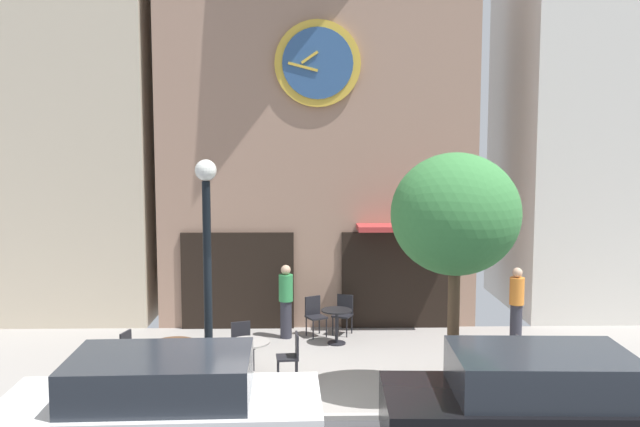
# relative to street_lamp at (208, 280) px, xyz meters

# --- Properties ---
(clock_building) EXTENTS (7.58, 4.39, 12.22)m
(clock_building) POSITION_rel_street_lamp_xyz_m (1.93, 6.07, 4.24)
(clock_building) COLOR #9E7A66
(clock_building) RESTS_ON ground_plane
(neighbor_building_left) EXTENTS (5.69, 3.09, 14.95)m
(neighbor_building_left) POSITION_rel_street_lamp_xyz_m (-5.00, 6.12, 5.38)
(neighbor_building_left) COLOR beige
(neighbor_building_left) RESTS_ON ground_plane
(neighbor_building_right) EXTENTS (5.53, 4.36, 11.34)m
(neighbor_building_right) POSITION_rel_street_lamp_xyz_m (9.84, 6.76, 3.58)
(neighbor_building_right) COLOR silver
(neighbor_building_right) RESTS_ON ground_plane
(street_lamp) EXTENTS (0.36, 0.36, 4.11)m
(street_lamp) POSITION_rel_street_lamp_xyz_m (0.00, 0.00, 0.00)
(street_lamp) COLOR black
(street_lamp) RESTS_ON ground_plane
(street_tree) EXTENTS (2.15, 1.93, 4.23)m
(street_tree) POSITION_rel_street_lamp_xyz_m (4.13, -0.15, 1.10)
(street_tree) COLOR brown
(street_tree) RESTS_ON ground_plane
(cafe_table_near_curb) EXTENTS (0.79, 0.79, 0.72)m
(cafe_table_near_curb) POSITION_rel_street_lamp_xyz_m (-0.79, 1.02, -1.55)
(cafe_table_near_curb) COLOR black
(cafe_table_near_curb) RESTS_ON ground_plane
(cafe_table_near_door) EXTENTS (0.78, 0.78, 0.76)m
(cafe_table_near_door) POSITION_rel_street_lamp_xyz_m (0.60, 0.90, -1.53)
(cafe_table_near_door) COLOR black
(cafe_table_near_door) RESTS_ON ground_plane
(cafe_table_center_left) EXTENTS (0.67, 0.67, 0.76)m
(cafe_table_center_left) POSITION_rel_street_lamp_xyz_m (2.32, 3.24, -1.56)
(cafe_table_center_left) COLOR black
(cafe_table_center_left) RESTS_ON ground_plane
(cafe_table_center) EXTENTS (0.68, 0.68, 0.75)m
(cafe_table_center) POSITION_rel_street_lamp_xyz_m (4.55, 0.69, -1.57)
(cafe_table_center) COLOR black
(cafe_table_center) RESTS_ON ground_plane
(cafe_chair_facing_street) EXTENTS (0.54, 0.54, 0.90)m
(cafe_chair_facing_street) POSITION_rel_street_lamp_xyz_m (1.85, 3.88, -1.56)
(cafe_chair_facing_street) COLOR black
(cafe_chair_facing_street) RESTS_ON ground_plane
(cafe_chair_left_end) EXTENTS (0.48, 0.48, 0.90)m
(cafe_chair_left_end) POSITION_rel_street_lamp_xyz_m (-1.61, 1.07, -1.56)
(cafe_chair_left_end) COLOR black
(cafe_chair_left_end) RESTS_ON ground_plane
(cafe_chair_near_lamp) EXTENTS (0.41, 0.41, 0.90)m
(cafe_chair_near_lamp) POSITION_rel_street_lamp_xyz_m (-0.80, 0.23, -1.56)
(cafe_chair_near_lamp) COLOR black
(cafe_chair_near_lamp) RESTS_ON ground_plane
(cafe_chair_under_awning) EXTENTS (0.51, 0.51, 0.90)m
(cafe_chair_under_awning) POSITION_rel_street_lamp_xyz_m (0.40, 1.67, -1.56)
(cafe_chair_under_awning) COLOR black
(cafe_chair_under_awning) RESTS_ON ground_plane
(cafe_chair_by_entrance) EXTENTS (0.45, 0.45, 0.90)m
(cafe_chair_by_entrance) POSITION_rel_street_lamp_xyz_m (5.39, 0.63, -1.56)
(cafe_chair_by_entrance) COLOR black
(cafe_chair_by_entrance) RESTS_ON ground_plane
(cafe_chair_mid_row) EXTENTS (0.53, 0.53, 0.90)m
(cafe_chair_mid_row) POSITION_rel_street_lamp_xyz_m (2.52, 4.03, -1.56)
(cafe_chair_mid_row) COLOR black
(cafe_chair_mid_row) RESTS_ON ground_plane
(cafe_chair_corner) EXTENTS (0.44, 0.44, 0.90)m
(cafe_chair_corner) POSITION_rel_street_lamp_xyz_m (1.39, 0.91, -1.56)
(cafe_chair_corner) COLOR black
(cafe_chair_corner) RESTS_ON ground_plane
(pedestrian_orange) EXTENTS (0.38, 0.38, 1.67)m
(pedestrian_orange) POSITION_rel_street_lamp_xyz_m (6.29, 3.29, -1.23)
(pedestrian_orange) COLOR #2D2D38
(pedestrian_orange) RESTS_ON ground_plane
(pedestrian_green) EXTENTS (0.44, 0.44, 1.67)m
(pedestrian_green) POSITION_rel_street_lamp_xyz_m (1.20, 3.72, -1.23)
(pedestrian_green) COLOR #2D2D38
(pedestrian_green) RESTS_ON ground_plane
(parked_car_white) EXTENTS (4.35, 2.13, 1.55)m
(parked_car_white) POSITION_rel_street_lamp_xyz_m (-0.30, -2.37, -1.33)
(parked_car_white) COLOR white
(parked_car_white) RESTS_ON ground_plane
(parked_car_black) EXTENTS (4.36, 2.15, 1.55)m
(parked_car_black) POSITION_rel_street_lamp_xyz_m (4.87, -2.34, -1.33)
(parked_car_black) COLOR black
(parked_car_black) RESTS_ON ground_plane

